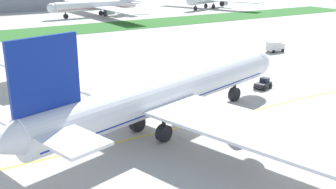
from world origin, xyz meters
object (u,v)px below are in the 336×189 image
(pushback_tug, at_px, (263,84))
(airliner_foreground, at_px, (164,94))
(service_truck_baggage_loader, at_px, (275,46))
(ground_crew_wingwalker_port, at_px, (101,112))
(parked_airliner_far_centre, at_px, (98,5))

(pushback_tug, bearing_deg, airliner_foreground, -163.55)
(service_truck_baggage_loader, bearing_deg, airliner_foreground, -149.61)
(ground_crew_wingwalker_port, bearing_deg, parked_airliner_far_centre, 68.31)
(pushback_tug, bearing_deg, parked_airliner_far_centre, 83.12)
(service_truck_baggage_loader, bearing_deg, ground_crew_wingwalker_port, -159.34)
(pushback_tug, relative_size, ground_crew_wingwalker_port, 3.16)
(ground_crew_wingwalker_port, height_order, service_truck_baggage_loader, service_truck_baggage_loader)
(airliner_foreground, height_order, pushback_tug, airliner_foreground)
(pushback_tug, height_order, parked_airliner_far_centre, parked_airliner_far_centre)
(airliner_foreground, distance_m, parked_airliner_far_centre, 141.02)
(pushback_tug, xyz_separation_m, service_truck_baggage_loader, (27.74, 24.49, 0.64))
(pushback_tug, relative_size, service_truck_baggage_loader, 1.07)
(airliner_foreground, height_order, parked_airliner_far_centre, airliner_foreground)
(airliner_foreground, relative_size, service_truck_baggage_loader, 17.57)
(ground_crew_wingwalker_port, bearing_deg, pushback_tug, -1.74)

